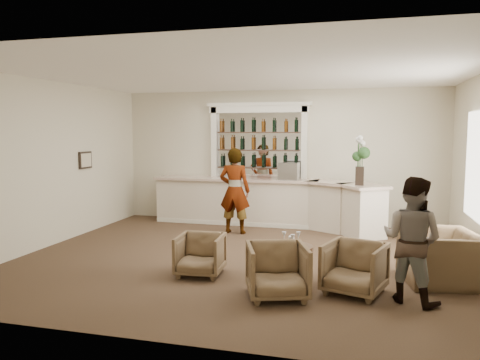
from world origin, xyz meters
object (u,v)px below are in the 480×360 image
Objects in this scene: guest at (412,240)px; armchair_left at (200,255)px; sommelier at (235,191)px; flower_vase at (360,158)px; espresso_machine at (289,171)px; bar_counter at (268,202)px; cocktail_table at (291,261)px; armchair_center at (277,271)px; armchair_far at (440,257)px; armchair_right at (354,268)px.

guest reaches higher than armchair_left.
sommelier is 1.83× the size of flower_vase.
guest is 3.63× the size of espresso_machine.
guest reaches higher than bar_counter.
sommelier is 4.12× the size of espresso_machine.
espresso_machine is (-0.65, 3.82, 1.10)m from cocktail_table.
guest is at bearing -9.23° from armchair_center.
bar_counter is 2.97× the size of sommelier.
armchair_far reaches higher than armchair_center.
sommelier is 2.32× the size of armchair_center.
armchair_center is at bearing -69.94° from armchair_far.
armchair_far is (2.28, 1.32, 0.01)m from armchair_center.
guest is 1.22m from armchair_far.
bar_counter is 4.86m from armchair_far.
armchair_left is 1.56× the size of espresso_machine.
armchair_center is at bearing 38.12° from guest.
sommelier is (-1.71, 2.84, 0.71)m from cocktail_table.
bar_counter is at bearing 133.48° from armchair_right.
armchair_right is at bearing 18.26° from guest.
cocktail_table is 0.41× the size of guest.
armchair_far is (3.65, 0.63, 0.06)m from armchair_left.
sommelier is 1.49m from espresso_machine.
guest is at bearing -21.25° from cocktail_table.
armchair_center is at bearing -30.88° from armchair_left.
guest is 2.10× the size of armchair_right.
armchair_far is at bearing 148.61° from sommelier.
armchair_far is at bearing 5.62° from armchair_left.
bar_counter is at bearing -145.86° from armchair_far.
sommelier is at bearing 94.35° from armchair_center.
espresso_machine is at bearing 127.96° from armchair_right.
cocktail_table is at bearing 68.19° from armchair_center.
flower_vase is (2.14, -0.69, 1.16)m from bar_counter.
armchair_left is 3.71m from armchair_far.
bar_counter is 12.23× the size of espresso_machine.
armchair_right is 1.53m from armchair_far.
armchair_far is at bearing 8.69° from cocktail_table.
sommelier is 2.64× the size of armchair_left.
armchair_far is 4.61m from espresso_machine.
sommelier is at bearing -119.65° from bar_counter.
guest is at bearing -60.77° from espresso_machine.
bar_counter is 7.83× the size of armchair_left.
armchair_right is 3.91m from flower_vase.
guest is at bearing -11.08° from armchair_left.
flower_vase is (2.41, 3.42, 1.40)m from armchair_left.
cocktail_table is 1.48× the size of espresso_machine.
cocktail_table is 3.39m from sommelier.
guest is (1.72, -0.67, 0.60)m from cocktail_table.
flower_vase reaches higher than guest.
armchair_center is (-1.76, -0.31, -0.47)m from guest.
armchair_left is 1.54m from armchair_center.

